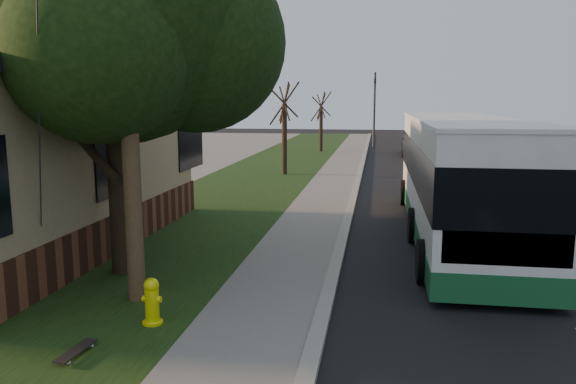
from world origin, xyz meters
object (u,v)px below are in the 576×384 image
at_px(dumpster, 33,220).
at_px(bare_tree_near, 284,130).
at_px(fire_hydrant, 152,301).
at_px(leafy_tree, 119,14).
at_px(traffic_signal, 374,105).
at_px(transit_bus, 460,174).
at_px(utility_pole, 125,32).
at_px(distant_car, 417,142).
at_px(skateboard_main, 76,351).
at_px(bare_tree_far, 321,123).

bearing_deg(dumpster, bare_tree_near, 73.92).
distance_m(fire_hydrant, dumpster, 6.50).
bearing_deg(bare_tree_near, leafy_tree, -92.50).
distance_m(fire_hydrant, traffic_signal, 34.25).
height_order(fire_hydrant, traffic_signal, traffic_signal).
distance_m(fire_hydrant, transit_bus, 9.05).
relative_size(fire_hydrant, utility_pole, 0.08).
distance_m(bare_tree_near, distant_car, 12.93).
distance_m(bare_tree_near, skateboard_main, 19.32).
bearing_deg(leafy_tree, distant_car, 74.13).
xyz_separation_m(leafy_tree, bare_tree_near, (0.67, 15.35, -3.02)).
height_order(bare_tree_near, skateboard_main, bare_tree_near).
bearing_deg(traffic_signal, dumpster, -104.99).
xyz_separation_m(traffic_signal, dumpster, (-7.94, -29.67, -2.53)).
relative_size(utility_pole, bare_tree_far, 2.25).
bearing_deg(bare_tree_near, traffic_signal, 75.96).
bearing_deg(leafy_tree, utility_pole, -62.40).
height_order(utility_pole, transit_bus, utility_pole).
bearing_deg(skateboard_main, leafy_tree, 103.97).
bearing_deg(skateboard_main, bare_tree_near, 90.87).
distance_m(traffic_signal, skateboard_main, 35.54).
bearing_deg(utility_pole, bare_tree_near, 90.66).
bearing_deg(bare_tree_near, transit_bus, -59.53).
bearing_deg(transit_bus, bare_tree_far, 104.51).
xyz_separation_m(fire_hydrant, leafy_tree, (-1.57, 2.65, 4.73)).
xyz_separation_m(traffic_signal, skateboard_main, (-3.71, -35.21, -3.04)).
distance_m(skateboard_main, dumpster, 6.99).
relative_size(fire_hydrant, leafy_tree, 0.09).
relative_size(leafy_tree, skateboard_main, 9.92).
relative_size(utility_pole, traffic_signal, 1.65).
xyz_separation_m(utility_pole, skateboard_main, (0.10, -2.21, -4.51)).
bearing_deg(transit_bus, utility_pole, -135.85).
bearing_deg(bare_tree_far, fire_hydrant, -89.24).
height_order(fire_hydrant, bare_tree_near, bare_tree_near).
bearing_deg(bare_tree_far, distant_car, -9.71).
bearing_deg(utility_pole, bare_tree_far, 89.40).
bearing_deg(bare_tree_near, utility_pole, -89.34).
bearing_deg(bare_tree_far, leafy_tree, -92.45).
bearing_deg(fire_hydrant, skateboard_main, -116.66).
xyz_separation_m(fire_hydrant, dumpster, (-4.84, 4.33, 0.20)).
xyz_separation_m(traffic_signal, distant_car, (2.80, -5.08, -2.33)).
height_order(leafy_tree, dumpster, leafy_tree).
bearing_deg(bare_tree_far, skateboard_main, -90.39).
height_order(bare_tree_far, transit_bus, bare_tree_far).
xyz_separation_m(bare_tree_near, transit_bus, (6.44, -10.94, -0.51)).
distance_m(utility_pole, dumpster, 6.65).
bearing_deg(skateboard_main, bare_tree_far, 89.61).
bearing_deg(fire_hydrant, bare_tree_near, 92.86).
xyz_separation_m(fire_hydrant, traffic_signal, (3.10, 34.00, 2.73)).
bearing_deg(fire_hydrant, distant_car, 78.47).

